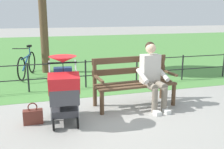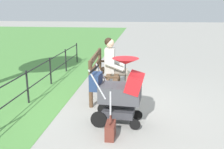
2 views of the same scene
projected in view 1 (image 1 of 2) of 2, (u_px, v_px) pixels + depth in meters
The scene contains 8 objects.
ground_plane at pixel (102, 110), 4.97m from camera, with size 60.00×60.00×0.00m, color #9E9B93.
grass_lawn at pixel (59, 50), 13.18m from camera, with size 40.00×16.00×0.01m, color #518E42.
park_bench at pixel (133, 79), 5.15m from camera, with size 1.62×0.67×0.96m.
person_on_bench at pixel (152, 73), 4.99m from camera, with size 0.55×0.74×1.28m.
stroller at pixel (64, 89), 4.26m from camera, with size 0.57×0.92×1.15m.
handbag at pixel (33, 116), 4.32m from camera, with size 0.32×0.14×0.37m.
park_fence at pixel (97, 70), 6.44m from camera, with size 8.16×0.04×0.70m.
bicycle at pixel (27, 64), 7.54m from camera, with size 0.58×1.61×0.89m.
Camera 1 is at (1.14, 4.55, 1.81)m, focal length 41.41 mm.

